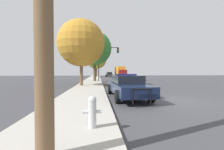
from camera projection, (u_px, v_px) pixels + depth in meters
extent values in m
plane|color=#3D3D42|center=(172.00, 101.00, 8.41)|extent=(110.00, 110.00, 0.00)
cube|color=#ADA89E|center=(80.00, 101.00, 7.93)|extent=(3.00, 110.00, 0.13)
cube|color=#141E3D|center=(127.00, 88.00, 9.47)|extent=(2.09, 5.37, 0.56)
cube|color=black|center=(126.00, 79.00, 9.72)|extent=(1.72, 2.82, 0.49)
cylinder|color=black|center=(151.00, 96.00, 7.98)|extent=(0.27, 0.71, 0.70)
cylinder|color=black|center=(118.00, 97.00, 7.73)|extent=(0.27, 0.71, 0.70)
cylinder|color=black|center=(134.00, 89.00, 11.23)|extent=(0.27, 0.71, 0.70)
cylinder|color=black|center=(110.00, 89.00, 10.98)|extent=(0.27, 0.71, 0.70)
cylinder|color=black|center=(151.00, 96.00, 6.79)|extent=(0.07, 0.07, 0.69)
cylinder|color=black|center=(133.00, 96.00, 6.68)|extent=(0.07, 0.07, 0.69)
cylinder|color=black|center=(142.00, 89.00, 6.73)|extent=(0.88, 0.11, 0.07)
cube|color=navy|center=(126.00, 75.00, 9.72)|extent=(1.34, 0.26, 0.09)
cube|color=navy|center=(141.00, 87.00, 9.60)|extent=(0.18, 3.81, 0.16)
cylinder|color=#B7BCC1|center=(92.00, 114.00, 4.04)|extent=(0.22, 0.22, 0.72)
sphere|color=#B7BCC1|center=(92.00, 100.00, 4.03)|extent=(0.23, 0.23, 0.23)
cylinder|color=#B7BCC1|center=(85.00, 112.00, 4.02)|extent=(0.15, 0.09, 0.09)
cylinder|color=#B7BCC1|center=(99.00, 112.00, 4.06)|extent=(0.15, 0.09, 0.09)
cylinder|color=#424247|center=(99.00, 64.00, 24.19)|extent=(0.16, 0.16, 5.60)
cylinder|color=#424247|center=(108.00, 47.00, 24.28)|extent=(3.14, 0.11, 0.11)
cube|color=black|center=(118.00, 50.00, 24.43)|extent=(0.30, 0.24, 0.90)
sphere|color=red|center=(118.00, 48.00, 24.30)|extent=(0.20, 0.20, 0.20)
sphere|color=orange|center=(118.00, 50.00, 24.30)|extent=(0.20, 0.20, 0.20)
sphere|color=green|center=(118.00, 52.00, 24.31)|extent=(0.20, 0.20, 0.20)
cube|color=#474C51|center=(109.00, 75.00, 47.64)|extent=(2.03, 4.61, 0.62)
cube|color=black|center=(109.00, 73.00, 47.41)|extent=(1.64, 2.44, 0.51)
cylinder|color=black|center=(106.00, 76.00, 48.89)|extent=(0.29, 0.71, 0.70)
cylinder|color=black|center=(111.00, 76.00, 49.16)|extent=(0.29, 0.71, 0.70)
cylinder|color=black|center=(107.00, 76.00, 46.13)|extent=(0.29, 0.71, 0.70)
cylinder|color=black|center=(112.00, 76.00, 46.41)|extent=(0.29, 0.71, 0.70)
cube|color=maroon|center=(122.00, 73.00, 42.36)|extent=(2.41, 2.17, 1.68)
cube|color=orange|center=(120.00, 71.00, 45.96)|extent=(2.59, 5.37, 2.67)
cylinder|color=black|center=(126.00, 76.00, 42.75)|extent=(0.33, 0.95, 0.94)
cylinder|color=black|center=(118.00, 76.00, 42.42)|extent=(0.33, 0.95, 0.94)
cylinder|color=black|center=(123.00, 75.00, 47.13)|extent=(0.33, 0.95, 0.94)
cylinder|color=black|center=(116.00, 75.00, 46.80)|extent=(0.33, 0.95, 0.94)
cylinder|color=brown|center=(95.00, 69.00, 23.99)|extent=(0.44, 0.44, 3.76)
sphere|color=#387A33|center=(95.00, 48.00, 23.91)|extent=(5.43, 5.43, 5.43)
cylinder|color=brown|center=(81.00, 71.00, 16.52)|extent=(0.34, 0.34, 3.24)
sphere|color=#B77F28|center=(81.00, 43.00, 16.45)|extent=(5.18, 5.18, 5.18)
cylinder|color=brown|center=(97.00, 70.00, 45.67)|extent=(0.42, 0.42, 3.74)
sphere|color=#999933|center=(96.00, 59.00, 45.59)|extent=(6.24, 6.24, 6.24)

